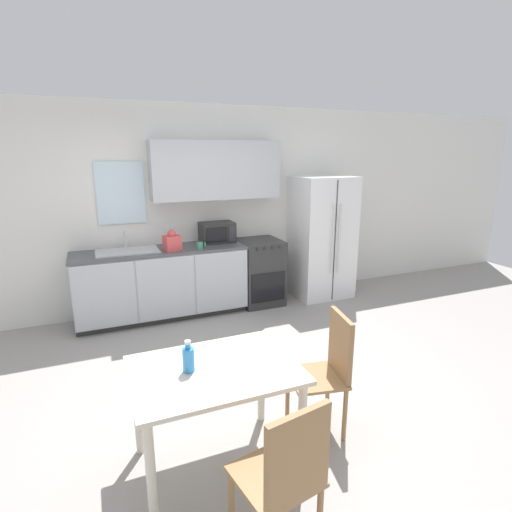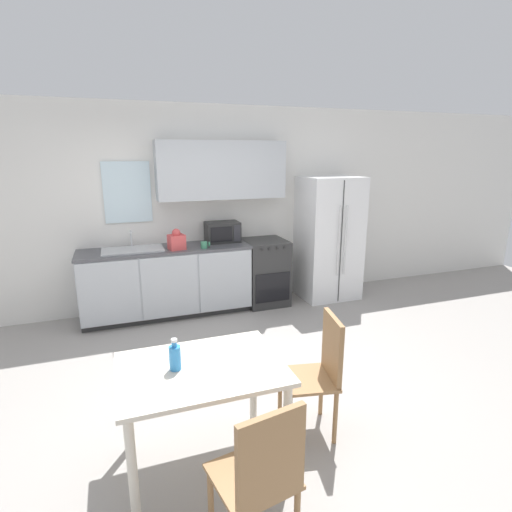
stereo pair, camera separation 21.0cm
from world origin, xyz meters
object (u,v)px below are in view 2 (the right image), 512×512
coffee_mug (205,245)px  dining_chair_side (320,366)px  dining_chair_near (262,473)px  dining_table (202,382)px  oven_range (265,272)px  drink_bottle (175,357)px  microwave (222,232)px  refrigerator (329,238)px

coffee_mug → dining_chair_side: (0.31, -2.51, -0.41)m
dining_chair_side → dining_chair_near: bearing=147.8°
dining_chair_near → dining_chair_side: size_ratio=1.00×
dining_table → dining_chair_near: size_ratio=1.14×
oven_range → drink_bottle: bearing=-121.3°
oven_range → dining_table: oven_range is taller
microwave → dining_chair_side: 2.84m
coffee_mug → drink_bottle: bearing=-106.6°
refrigerator → coffee_mug: refrigerator is taller
dining_chair_near → coffee_mug: bearing=72.0°
coffee_mug → dining_chair_side: 2.56m
refrigerator → dining_chair_near: (-2.32, -3.45, -0.34)m
coffee_mug → dining_table: coffee_mug is taller
microwave → dining_table: size_ratio=0.42×
microwave → dining_chair_side: bearing=-90.0°
refrigerator → coffee_mug: size_ratio=14.84×
oven_range → dining_chair_near: size_ratio=0.98×
dining_chair_near → drink_bottle: (-0.30, 0.79, 0.29)m
oven_range → coffee_mug: size_ratio=7.69×
dining_table → refrigerator: bearing=47.6°
oven_range → dining_chair_side: size_ratio=0.98×
refrigerator → microwave: refrigerator is taller
coffee_mug → dining_chair_near: 3.38m
oven_range → refrigerator: size_ratio=0.52×
refrigerator → microwave: (-1.55, 0.16, 0.16)m
dining_table → dining_chair_near: bearing=-79.7°
microwave → dining_chair_side: size_ratio=0.48×
microwave → coffee_mug: 0.44m
coffee_mug → dining_table: 2.65m
coffee_mug → drink_bottle: size_ratio=0.56×
refrigerator → microwave: bearing=174.1°
oven_range → dining_table: size_ratio=0.86×
refrigerator → dining_chair_side: size_ratio=1.89×
microwave → refrigerator: bearing=-5.9°
dining_table → dining_chair_near: dining_chair_near is taller
refrigerator → coffee_mug: bearing=-176.0°
dining_chair_near → refrigerator: bearing=46.0°
drink_bottle → dining_table: bearing=-8.4°
dining_chair_near → dining_chair_side: bearing=36.5°
oven_range → dining_chair_side: 2.74m
microwave → oven_range: bearing=-11.8°
dining_table → drink_bottle: size_ratio=5.04×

